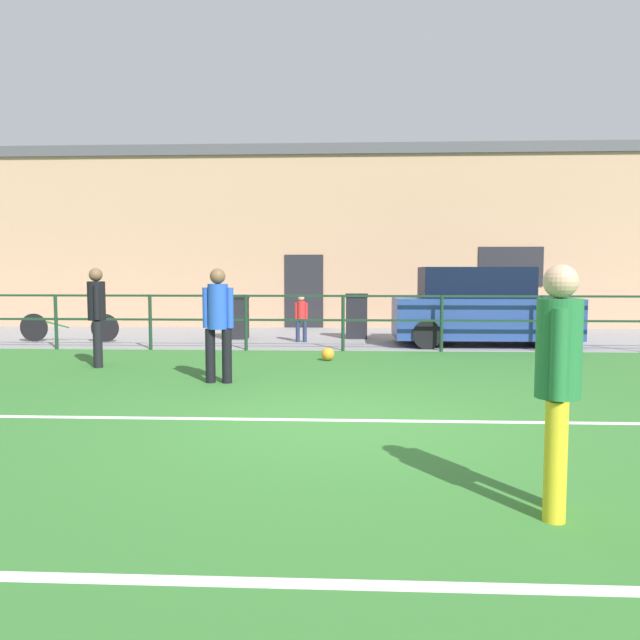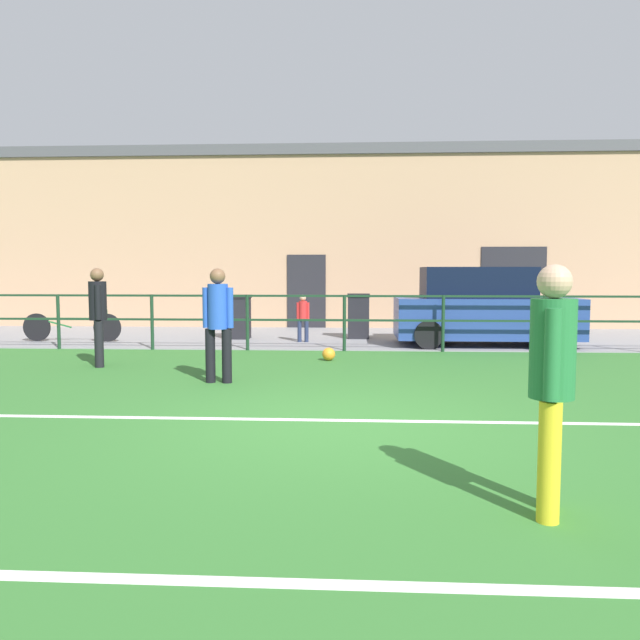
% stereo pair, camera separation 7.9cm
% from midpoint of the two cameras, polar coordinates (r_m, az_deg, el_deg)
% --- Properties ---
extents(ground, '(60.00, 44.00, 0.04)m').
position_cam_midpoint_polar(ground, '(6.74, 1.27, -9.66)').
color(ground, '#33702D').
extents(field_line_touchline, '(36.00, 0.11, 0.00)m').
position_cam_midpoint_polar(field_line_touchline, '(6.84, 1.29, -9.26)').
color(field_line_touchline, white).
rests_on(field_line_touchline, ground).
extents(field_line_hash, '(36.00, 0.11, 0.00)m').
position_cam_midpoint_polar(field_line_hash, '(3.50, -0.28, -23.26)').
color(field_line_hash, white).
rests_on(field_line_hash, ground).
extents(pavement_strip, '(48.00, 5.00, 0.02)m').
position_cam_midpoint_polar(pavement_strip, '(15.12, 2.08, -1.62)').
color(pavement_strip, gray).
rests_on(pavement_strip, ground).
extents(perimeter_fence, '(36.07, 0.07, 1.15)m').
position_cam_midpoint_polar(perimeter_fence, '(12.56, 1.97, 0.51)').
color(perimeter_fence, '#193823').
rests_on(perimeter_fence, ground).
extents(clubhouse_facade, '(28.00, 2.56, 5.20)m').
position_cam_midpoint_polar(clubhouse_facade, '(18.75, 2.24, 7.53)').
color(clubhouse_facade, tan).
rests_on(clubhouse_facade, ground).
extents(player_goalkeeper, '(0.30, 0.43, 1.68)m').
position_cam_midpoint_polar(player_goalkeeper, '(11.15, -20.17, 0.79)').
color(player_goalkeeper, black).
rests_on(player_goalkeeper, ground).
extents(player_striker, '(0.29, 0.44, 1.68)m').
position_cam_midpoint_polar(player_striker, '(4.36, 20.69, -4.71)').
color(player_striker, gold).
rests_on(player_striker, ground).
extents(player_winger, '(0.46, 0.29, 1.67)m').
position_cam_midpoint_polar(player_winger, '(9.07, -9.67, 0.16)').
color(player_winger, black).
rests_on(player_winger, ground).
extents(soccer_ball_match, '(0.24, 0.24, 0.24)m').
position_cam_midpoint_polar(soccer_ball_match, '(11.26, 0.53, -3.17)').
color(soccer_ball_match, orange).
rests_on(soccer_ball_match, ground).
extents(spectator_child, '(0.30, 0.19, 1.08)m').
position_cam_midpoint_polar(spectator_child, '(14.00, -1.92, 0.45)').
color(spectator_child, '#232D4C').
rests_on(spectator_child, pavement_strip).
extents(parked_car_red, '(3.87, 1.81, 1.70)m').
position_cam_midpoint_polar(parked_car_red, '(13.92, 14.49, 1.05)').
color(parked_car_red, '#28428E').
rests_on(parked_car_red, pavement_strip).
extents(bicycle_parked_0, '(2.30, 0.04, 0.74)m').
position_cam_midpoint_polar(bicycle_parked_0, '(15.22, -22.37, -0.60)').
color(bicycle_parked_0, black).
rests_on(bicycle_parked_0, pavement_strip).
extents(trash_bin_0, '(0.56, 0.47, 1.05)m').
position_cam_midpoint_polar(trash_bin_0, '(14.81, -7.88, 0.31)').
color(trash_bin_0, black).
rests_on(trash_bin_0, pavement_strip).
extents(trash_bin_1, '(0.54, 0.45, 1.07)m').
position_cam_midpoint_polar(trash_bin_1, '(14.79, 3.24, 0.39)').
color(trash_bin_1, black).
rests_on(trash_bin_1, pavement_strip).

